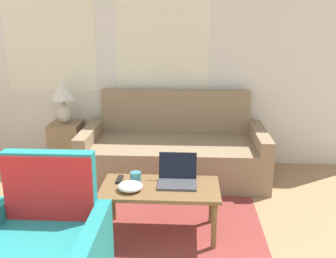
{
  "coord_description": "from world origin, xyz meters",
  "views": [
    {
      "loc": [
        0.93,
        -0.76,
        1.78
      ],
      "look_at": [
        0.72,
        2.81,
        0.75
      ],
      "focal_mm": 42.0,
      "sensor_mm": 36.0,
      "label": 1
    }
  ],
  "objects_px": {
    "laptop": "(177,177)",
    "snack_bowl": "(130,186)",
    "coffee_table": "(160,192)",
    "armchair": "(42,256)",
    "cup_navy": "(136,177)",
    "couch": "(174,153)",
    "tv_remote": "(120,179)",
    "table_lamp": "(63,96)"
  },
  "relations": [
    {
      "from": "armchair",
      "to": "table_lamp",
      "type": "height_order",
      "value": "table_lamp"
    },
    {
      "from": "snack_bowl",
      "to": "tv_remote",
      "type": "height_order",
      "value": "snack_bowl"
    },
    {
      "from": "coffee_table",
      "to": "armchair",
      "type": "bearing_deg",
      "value": -132.18
    },
    {
      "from": "coffee_table",
      "to": "tv_remote",
      "type": "height_order",
      "value": "tv_remote"
    },
    {
      "from": "table_lamp",
      "to": "cup_navy",
      "type": "xyz_separation_m",
      "value": [
        1.03,
        -1.38,
        -0.41
      ]
    },
    {
      "from": "coffee_table",
      "to": "laptop",
      "type": "height_order",
      "value": "laptop"
    },
    {
      "from": "couch",
      "to": "armchair",
      "type": "relative_size",
      "value": 2.25
    },
    {
      "from": "couch",
      "to": "armchair",
      "type": "bearing_deg",
      "value": -110.53
    },
    {
      "from": "laptop",
      "to": "cup_navy",
      "type": "distance_m",
      "value": 0.35
    },
    {
      "from": "table_lamp",
      "to": "tv_remote",
      "type": "height_order",
      "value": "table_lamp"
    },
    {
      "from": "couch",
      "to": "snack_bowl",
      "type": "distance_m",
      "value": 1.41
    },
    {
      "from": "armchair",
      "to": "snack_bowl",
      "type": "relative_size",
      "value": 4.47
    },
    {
      "from": "tv_remote",
      "to": "armchair",
      "type": "bearing_deg",
      "value": -111.72
    },
    {
      "from": "snack_bowl",
      "to": "cup_navy",
      "type": "bearing_deg",
      "value": 83.1
    },
    {
      "from": "snack_bowl",
      "to": "tv_remote",
      "type": "relative_size",
      "value": 1.35
    },
    {
      "from": "table_lamp",
      "to": "coffee_table",
      "type": "relative_size",
      "value": 0.53
    },
    {
      "from": "couch",
      "to": "cup_navy",
      "type": "xyz_separation_m",
      "value": [
        -0.28,
        -1.19,
        0.2
      ]
    },
    {
      "from": "armchair",
      "to": "snack_bowl",
      "type": "distance_m",
      "value": 0.87
    },
    {
      "from": "coffee_table",
      "to": "cup_navy",
      "type": "bearing_deg",
      "value": 157.03
    },
    {
      "from": "snack_bowl",
      "to": "armchair",
      "type": "bearing_deg",
      "value": -124.1
    },
    {
      "from": "armchair",
      "to": "cup_navy",
      "type": "height_order",
      "value": "armchair"
    },
    {
      "from": "coffee_table",
      "to": "cup_navy",
      "type": "height_order",
      "value": "cup_navy"
    },
    {
      "from": "armchair",
      "to": "coffee_table",
      "type": "height_order",
      "value": "armchair"
    },
    {
      "from": "table_lamp",
      "to": "tv_remote",
      "type": "relative_size",
      "value": 3.43
    },
    {
      "from": "armchair",
      "to": "coffee_table",
      "type": "bearing_deg",
      "value": 47.82
    },
    {
      "from": "armchair",
      "to": "laptop",
      "type": "relative_size",
      "value": 2.83
    },
    {
      "from": "couch",
      "to": "coffee_table",
      "type": "bearing_deg",
      "value": -92.78
    },
    {
      "from": "table_lamp",
      "to": "snack_bowl",
      "type": "distance_m",
      "value": 1.9
    },
    {
      "from": "coffee_table",
      "to": "laptop",
      "type": "distance_m",
      "value": 0.19
    },
    {
      "from": "armchair",
      "to": "tv_remote",
      "type": "xyz_separation_m",
      "value": [
        0.36,
        0.9,
        0.16
      ]
    },
    {
      "from": "table_lamp",
      "to": "tv_remote",
      "type": "distance_m",
      "value": 1.69
    },
    {
      "from": "laptop",
      "to": "tv_remote",
      "type": "distance_m",
      "value": 0.5
    },
    {
      "from": "laptop",
      "to": "snack_bowl",
      "type": "distance_m",
      "value": 0.41
    },
    {
      "from": "couch",
      "to": "coffee_table",
      "type": "distance_m",
      "value": 1.29
    },
    {
      "from": "coffee_table",
      "to": "tv_remote",
      "type": "relative_size",
      "value": 6.5
    },
    {
      "from": "armchair",
      "to": "cup_navy",
      "type": "xyz_separation_m",
      "value": [
        0.5,
        0.88,
        0.2
      ]
    },
    {
      "from": "laptop",
      "to": "tv_remote",
      "type": "height_order",
      "value": "laptop"
    },
    {
      "from": "table_lamp",
      "to": "snack_bowl",
      "type": "relative_size",
      "value": 2.54
    },
    {
      "from": "laptop",
      "to": "cup_navy",
      "type": "relative_size",
      "value": 3.48
    },
    {
      "from": "armchair",
      "to": "laptop",
      "type": "xyz_separation_m",
      "value": [
        0.85,
        0.87,
        0.21
      ]
    },
    {
      "from": "tv_remote",
      "to": "table_lamp",
      "type": "bearing_deg",
      "value": 123.06
    },
    {
      "from": "table_lamp",
      "to": "cup_navy",
      "type": "height_order",
      "value": "table_lamp"
    }
  ]
}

